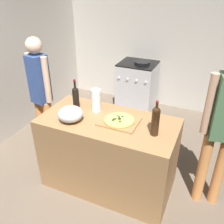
{
  "coord_description": "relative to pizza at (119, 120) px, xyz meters",
  "views": [
    {
      "loc": [
        1.0,
        -1.35,
        2.26
      ],
      "look_at": [
        0.04,
        0.8,
        0.95
      ],
      "focal_mm": 39.78,
      "sensor_mm": 36.0,
      "label": 1
    }
  ],
  "objects": [
    {
      "name": "wine_bottle_amber",
      "position": [
        -0.56,
        0.07,
        0.12
      ],
      "size": [
        0.07,
        0.07,
        0.36
      ],
      "color": "black",
      "rests_on": "counter"
    },
    {
      "name": "person_in_stripes",
      "position": [
        -1.17,
        0.21,
        0.01
      ],
      "size": [
        0.36,
        0.24,
        1.64
      ],
      "color": "#D88C4C",
      "rests_on": "ground_plane"
    },
    {
      "name": "kitchen_wall_rear",
      "position": [
        -0.17,
        2.4,
        0.37
      ],
      "size": [
        4.19,
        0.1,
        2.6
      ],
      "primitive_type": "cube",
      "color": "#BCB7AD",
      "rests_on": "ground_plane"
    },
    {
      "name": "stove",
      "position": [
        -0.47,
        2.0,
        -0.48
      ],
      "size": [
        0.65,
        0.6,
        0.93
      ],
      "color": "#B7B7BC",
      "rests_on": "ground_plane"
    },
    {
      "name": "mixing_bowl",
      "position": [
        -0.48,
        -0.17,
        0.05
      ],
      "size": [
        0.27,
        0.27,
        0.16
      ],
      "color": "#B2B2B7",
      "rests_on": "counter"
    },
    {
      "name": "ground_plane",
      "position": [
        -0.17,
        0.82,
        -0.94
      ],
      "size": [
        4.19,
        3.66,
        0.02
      ],
      "primitive_type": "cube",
      "color": "#6B5B4C"
    },
    {
      "name": "cutting_board",
      "position": [
        0.0,
        0.0,
        -0.02
      ],
      "size": [
        0.4,
        0.32,
        0.02
      ],
      "primitive_type": "cube",
      "color": "#9E7247",
      "rests_on": "counter"
    },
    {
      "name": "wine_bottle_clear",
      "position": [
        0.4,
        -0.06,
        0.13
      ],
      "size": [
        0.08,
        0.08,
        0.36
      ],
      "color": "#331E0F",
      "rests_on": "counter"
    },
    {
      "name": "person_in_red",
      "position": [
        0.98,
        0.21,
        0.08
      ],
      "size": [
        0.38,
        0.24,
        1.73
      ],
      "color": "#D88C4C",
      "rests_on": "ground_plane"
    },
    {
      "name": "counter",
      "position": [
        -0.12,
        -0.0,
        -0.48
      ],
      "size": [
        1.48,
        0.73,
        0.9
      ],
      "primitive_type": "cube",
      "color": "#9E7247",
      "rests_on": "ground_plane"
    },
    {
      "name": "paper_towel_roll",
      "position": [
        -0.34,
        0.14,
        0.1
      ],
      "size": [
        0.11,
        0.11,
        0.26
      ],
      "color": "white",
      "rests_on": "counter"
    },
    {
      "name": "kitchen_wall_left",
      "position": [
        -2.01,
        0.82,
        0.37
      ],
      "size": [
        0.1,
        3.66,
        2.6
      ],
      "primitive_type": "cube",
      "color": "#BCB7AD",
      "rests_on": "ground_plane"
    },
    {
      "name": "pizza",
      "position": [
        0.0,
        0.0,
        0.0
      ],
      "size": [
        0.32,
        0.32,
        0.03
      ],
      "color": "tan",
      "rests_on": "cutting_board"
    }
  ]
}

